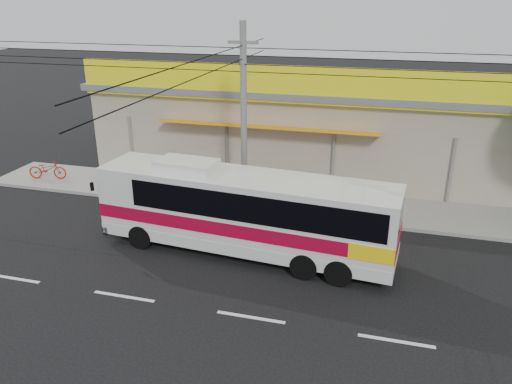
{
  "coord_description": "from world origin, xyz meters",
  "views": [
    {
      "loc": [
        3.24,
        -13.88,
        8.54
      ],
      "look_at": [
        -1.07,
        2.0,
        2.0
      ],
      "focal_mm": 35.0,
      "sensor_mm": 36.0,
      "label": 1
    }
  ],
  "objects_px": {
    "coach_bus": "(249,209)",
    "utility_pole": "(243,59)",
    "motorbike_red": "(47,169)",
    "motorbike_dark": "(164,170)"
  },
  "relations": [
    {
      "from": "coach_bus",
      "to": "motorbike_dark",
      "type": "bearing_deg",
      "value": 140.66
    },
    {
      "from": "coach_bus",
      "to": "utility_pole",
      "type": "bearing_deg",
      "value": 114.33
    },
    {
      "from": "motorbike_red",
      "to": "motorbike_dark",
      "type": "height_order",
      "value": "motorbike_dark"
    },
    {
      "from": "coach_bus",
      "to": "motorbike_dark",
      "type": "xyz_separation_m",
      "value": [
        -5.93,
        5.81,
        -1.07
      ]
    },
    {
      "from": "motorbike_red",
      "to": "motorbike_dark",
      "type": "distance_m",
      "value": 5.7
    },
    {
      "from": "motorbike_dark",
      "to": "utility_pole",
      "type": "xyz_separation_m",
      "value": [
        4.86,
        -2.74,
        5.69
      ]
    },
    {
      "from": "motorbike_red",
      "to": "motorbike_dark",
      "type": "bearing_deg",
      "value": -88.2
    },
    {
      "from": "motorbike_red",
      "to": "utility_pole",
      "type": "xyz_separation_m",
      "value": [
        10.39,
        -1.37,
        5.7
      ]
    },
    {
      "from": "motorbike_red",
      "to": "utility_pole",
      "type": "distance_m",
      "value": 11.93
    },
    {
      "from": "motorbike_red",
      "to": "motorbike_dark",
      "type": "relative_size",
      "value": 1.13
    }
  ]
}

